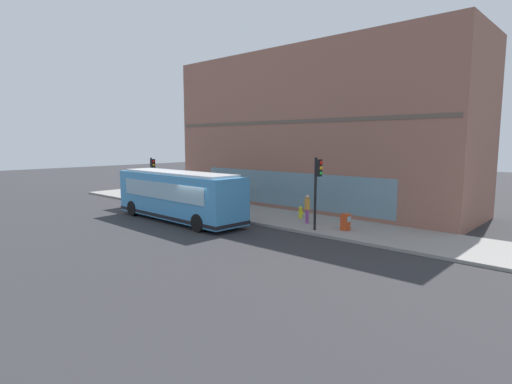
# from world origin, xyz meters

# --- Properties ---
(ground) EXTENTS (120.00, 120.00, 0.00)m
(ground) POSITION_xyz_m (0.00, 0.00, 0.00)
(ground) COLOR #2D2D30
(sidewalk_curb) EXTENTS (4.82, 40.00, 0.15)m
(sidewalk_curb) POSITION_xyz_m (5.01, 0.00, 0.07)
(sidewalk_curb) COLOR gray
(sidewalk_curb) RESTS_ON ground
(building_corner) EXTENTS (7.16, 22.75, 11.38)m
(building_corner) POSITION_xyz_m (10.97, 0.00, 5.68)
(building_corner) COLOR #8C5B4C
(building_corner) RESTS_ON ground
(city_bus_nearside) EXTENTS (2.82, 10.10, 3.07)m
(city_bus_nearside) POSITION_xyz_m (0.37, 3.01, 1.55)
(city_bus_nearside) COLOR #3F8CC6
(city_bus_nearside) RESTS_ON ground
(traffic_light_near_corner) EXTENTS (0.32, 0.49, 3.93)m
(traffic_light_near_corner) POSITION_xyz_m (3.26, -5.32, 2.89)
(traffic_light_near_corner) COLOR black
(traffic_light_near_corner) RESTS_ON sidewalk_curb
(traffic_light_down_block) EXTENTS (0.32, 0.49, 3.50)m
(traffic_light_down_block) POSITION_xyz_m (3.08, 9.91, 2.59)
(traffic_light_down_block) COLOR black
(traffic_light_down_block) RESTS_ON sidewalk_curb
(fire_hydrant) EXTENTS (0.35, 0.35, 0.74)m
(fire_hydrant) POSITION_xyz_m (5.55, -2.59, 0.51)
(fire_hydrant) COLOR gold
(fire_hydrant) RESTS_ON sidewalk_curb
(pedestrian_by_light_pole) EXTENTS (0.32, 0.32, 1.68)m
(pedestrian_by_light_pole) POSITION_xyz_m (4.50, -3.82, 1.12)
(pedestrian_by_light_pole) COLOR #8C3F8C
(pedestrian_by_light_pole) RESTS_ON sidewalk_curb
(pedestrian_near_building_entrance) EXTENTS (0.32, 0.32, 1.61)m
(pedestrian_near_building_entrance) POSITION_xyz_m (4.02, 6.36, 1.07)
(pedestrian_near_building_entrance) COLOR gold
(pedestrian_near_building_entrance) RESTS_ON sidewalk_curb
(pedestrian_near_hydrant) EXTENTS (0.32, 0.32, 1.72)m
(pedestrian_near_hydrant) POSITION_xyz_m (5.38, 5.72, 1.14)
(pedestrian_near_hydrant) COLOR silver
(pedestrian_near_hydrant) RESTS_ON sidewalk_curb
(pedestrian_walking_along_curb) EXTENTS (0.32, 0.32, 1.71)m
(pedestrian_walking_along_curb) POSITION_xyz_m (6.54, 5.30, 1.13)
(pedestrian_walking_along_curb) COLOR gold
(pedestrian_walking_along_curb) RESTS_ON sidewalk_curb
(newspaper_vending_box) EXTENTS (0.44, 0.42, 0.90)m
(newspaper_vending_box) POSITION_xyz_m (4.35, -6.45, 0.60)
(newspaper_vending_box) COLOR #BF3F19
(newspaper_vending_box) RESTS_ON sidewalk_curb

